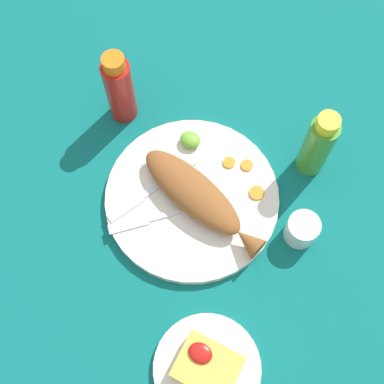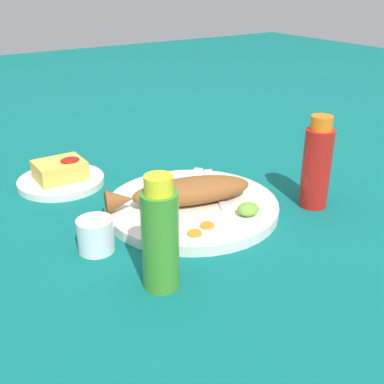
{
  "view_description": "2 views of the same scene",
  "coord_description": "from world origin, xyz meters",
  "px_view_note": "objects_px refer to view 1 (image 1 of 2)",
  "views": [
    {
      "loc": [
        -0.16,
        0.31,
        0.89
      ],
      "look_at": [
        0.0,
        0.0,
        0.04
      ],
      "focal_mm": 50.0,
      "sensor_mm": 36.0,
      "label": 1
    },
    {
      "loc": [
        -0.42,
        -0.64,
        0.39
      ],
      "look_at": [
        0.0,
        0.0,
        0.04
      ],
      "focal_mm": 45.0,
      "sensor_mm": 36.0,
      "label": 2
    }
  ],
  "objects_px": {
    "main_plate": "(192,198)",
    "salt_cup": "(301,230)",
    "fried_fish": "(197,196)",
    "fork_near": "(153,218)",
    "fork_far": "(147,194)",
    "hot_sauce_bottle_green": "(318,145)",
    "side_plate_fries": "(207,368)",
    "hot_sauce_bottle_red": "(119,89)"
  },
  "relations": [
    {
      "from": "main_plate",
      "to": "salt_cup",
      "type": "relative_size",
      "value": 5.51
    },
    {
      "from": "fried_fish",
      "to": "salt_cup",
      "type": "xyz_separation_m",
      "value": [
        -0.18,
        -0.03,
        -0.02
      ]
    },
    {
      "from": "fork_near",
      "to": "salt_cup",
      "type": "relative_size",
      "value": 2.57
    },
    {
      "from": "fork_far",
      "to": "hot_sauce_bottle_green",
      "type": "height_order",
      "value": "hot_sauce_bottle_green"
    },
    {
      "from": "fried_fish",
      "to": "side_plate_fries",
      "type": "bearing_deg",
      "value": 136.5
    },
    {
      "from": "fried_fish",
      "to": "hot_sauce_bottle_red",
      "type": "relative_size",
      "value": 1.57
    },
    {
      "from": "fork_near",
      "to": "salt_cup",
      "type": "height_order",
      "value": "salt_cup"
    },
    {
      "from": "fork_far",
      "to": "hot_sauce_bottle_green",
      "type": "bearing_deg",
      "value": 156.47
    },
    {
      "from": "fork_far",
      "to": "side_plate_fries",
      "type": "relative_size",
      "value": 1.01
    },
    {
      "from": "main_plate",
      "to": "fried_fish",
      "type": "relative_size",
      "value": 1.16
    },
    {
      "from": "main_plate",
      "to": "fork_far",
      "type": "height_order",
      "value": "fork_far"
    },
    {
      "from": "fork_near",
      "to": "hot_sauce_bottle_red",
      "type": "height_order",
      "value": "hot_sauce_bottle_red"
    },
    {
      "from": "hot_sauce_bottle_green",
      "to": "salt_cup",
      "type": "xyz_separation_m",
      "value": [
        -0.04,
        0.13,
        -0.05
      ]
    },
    {
      "from": "fork_far",
      "to": "salt_cup",
      "type": "bearing_deg",
      "value": 129.24
    },
    {
      "from": "fork_near",
      "to": "fork_far",
      "type": "distance_m",
      "value": 0.05
    },
    {
      "from": "hot_sauce_bottle_red",
      "to": "salt_cup",
      "type": "relative_size",
      "value": 3.02
    },
    {
      "from": "main_plate",
      "to": "side_plate_fries",
      "type": "xyz_separation_m",
      "value": [
        -0.15,
        0.24,
        -0.0
      ]
    },
    {
      "from": "hot_sauce_bottle_red",
      "to": "hot_sauce_bottle_green",
      "type": "distance_m",
      "value": 0.36
    },
    {
      "from": "fork_near",
      "to": "fried_fish",
      "type": "bearing_deg",
      "value": -172.59
    },
    {
      "from": "hot_sauce_bottle_red",
      "to": "hot_sauce_bottle_green",
      "type": "relative_size",
      "value": 1.04
    },
    {
      "from": "main_plate",
      "to": "hot_sauce_bottle_green",
      "type": "bearing_deg",
      "value": -134.02
    },
    {
      "from": "fried_fish",
      "to": "salt_cup",
      "type": "height_order",
      "value": "fried_fish"
    },
    {
      "from": "main_plate",
      "to": "fork_far",
      "type": "bearing_deg",
      "value": 24.84
    },
    {
      "from": "main_plate",
      "to": "hot_sauce_bottle_red",
      "type": "xyz_separation_m",
      "value": [
        0.2,
        -0.1,
        0.07
      ]
    },
    {
      "from": "main_plate",
      "to": "hot_sauce_bottle_green",
      "type": "distance_m",
      "value": 0.24
    },
    {
      "from": "main_plate",
      "to": "hot_sauce_bottle_red",
      "type": "bearing_deg",
      "value": -26.93
    },
    {
      "from": "main_plate",
      "to": "fried_fish",
      "type": "bearing_deg",
      "value": 164.11
    },
    {
      "from": "fried_fish",
      "to": "hot_sauce_bottle_red",
      "type": "xyz_separation_m",
      "value": [
        0.21,
        -0.1,
        0.04
      ]
    },
    {
      "from": "main_plate",
      "to": "fork_near",
      "type": "xyz_separation_m",
      "value": [
        0.04,
        0.07,
        0.01
      ]
    },
    {
      "from": "fork_far",
      "to": "side_plate_fries",
      "type": "xyz_separation_m",
      "value": [
        -0.23,
        0.21,
        -0.01
      ]
    },
    {
      "from": "salt_cup",
      "to": "side_plate_fries",
      "type": "height_order",
      "value": "salt_cup"
    },
    {
      "from": "fork_far",
      "to": "hot_sauce_bottle_green",
      "type": "distance_m",
      "value": 0.31
    },
    {
      "from": "fork_near",
      "to": "hot_sauce_bottle_green",
      "type": "distance_m",
      "value": 0.31
    },
    {
      "from": "hot_sauce_bottle_green",
      "to": "side_plate_fries",
      "type": "xyz_separation_m",
      "value": [
        0.0,
        0.41,
        -0.07
      ]
    },
    {
      "from": "hot_sauce_bottle_green",
      "to": "salt_cup",
      "type": "height_order",
      "value": "hot_sauce_bottle_green"
    },
    {
      "from": "fork_near",
      "to": "hot_sauce_bottle_green",
      "type": "bearing_deg",
      "value": -173.93
    },
    {
      "from": "hot_sauce_bottle_red",
      "to": "fork_far",
      "type": "bearing_deg",
      "value": 133.13
    },
    {
      "from": "hot_sauce_bottle_red",
      "to": "salt_cup",
      "type": "height_order",
      "value": "hot_sauce_bottle_red"
    },
    {
      "from": "fried_fish",
      "to": "hot_sauce_bottle_green",
      "type": "xyz_separation_m",
      "value": [
        -0.15,
        -0.17,
        0.04
      ]
    },
    {
      "from": "salt_cup",
      "to": "side_plate_fries",
      "type": "xyz_separation_m",
      "value": [
        0.04,
        0.27,
        -0.02
      ]
    },
    {
      "from": "side_plate_fries",
      "to": "fork_far",
      "type": "bearing_deg",
      "value": -42.78
    },
    {
      "from": "salt_cup",
      "to": "hot_sauce_bottle_red",
      "type": "bearing_deg",
      "value": -10.26
    }
  ]
}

